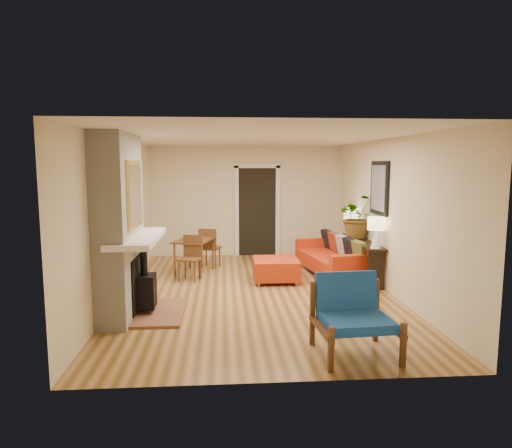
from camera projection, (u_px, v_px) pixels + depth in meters
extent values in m
plane|color=#BC8448|center=(257.00, 292.00, 7.78)|extent=(6.50, 6.50, 0.00)
plane|color=white|center=(257.00, 138.00, 7.44)|extent=(6.50, 6.50, 0.00)
plane|color=beige|center=(247.00, 201.00, 10.83)|extent=(4.50, 0.00, 4.50)
plane|color=beige|center=(282.00, 255.00, 4.40)|extent=(4.50, 0.00, 4.50)
plane|color=beige|center=(120.00, 218.00, 7.45)|extent=(0.00, 6.50, 6.50)
plane|color=beige|center=(388.00, 216.00, 7.78)|extent=(0.00, 6.50, 6.50)
cube|color=black|center=(257.00, 212.00, 10.85)|extent=(0.88, 0.06, 2.10)
cube|color=white|center=(237.00, 212.00, 10.80)|extent=(0.10, 0.08, 2.18)
cube|color=white|center=(278.00, 211.00, 10.87)|extent=(0.10, 0.08, 2.18)
cube|color=white|center=(257.00, 166.00, 10.70)|extent=(1.08, 0.08, 0.10)
cube|color=black|center=(379.00, 188.00, 8.11)|extent=(0.04, 0.85, 0.95)
cube|color=slate|center=(378.00, 188.00, 8.11)|extent=(0.01, 0.70, 0.80)
cube|color=black|center=(126.00, 208.00, 7.78)|extent=(0.06, 0.95, 0.02)
cube|color=black|center=(126.00, 191.00, 7.74)|extent=(0.06, 0.95, 0.02)
cube|color=white|center=(118.00, 186.00, 6.40)|extent=(0.42, 1.50, 1.48)
cube|color=white|center=(121.00, 277.00, 6.57)|extent=(0.42, 1.50, 1.12)
cube|color=white|center=(137.00, 238.00, 6.52)|extent=(0.60, 1.68, 0.08)
cube|color=black|center=(137.00, 284.00, 6.60)|extent=(0.03, 0.72, 0.78)
cube|color=brown|center=(158.00, 312.00, 6.68)|extent=(0.75, 1.30, 0.04)
cube|color=black|center=(145.00, 291.00, 6.62)|extent=(0.30, 0.36, 0.48)
cylinder|color=black|center=(144.00, 261.00, 6.57)|extent=(0.10, 0.10, 0.40)
cube|color=gold|center=(134.00, 194.00, 6.43)|extent=(0.04, 0.95, 0.95)
cube|color=silver|center=(136.00, 194.00, 6.43)|extent=(0.01, 0.82, 0.82)
cylinder|color=silver|center=(335.00, 284.00, 8.10)|extent=(0.04, 0.04, 0.10)
cylinder|color=silver|center=(369.00, 282.00, 8.26)|extent=(0.04, 0.04, 0.10)
cylinder|color=silver|center=(301.00, 263.00, 9.81)|extent=(0.04, 0.04, 0.10)
cylinder|color=silver|center=(330.00, 262.00, 9.97)|extent=(0.04, 0.04, 0.10)
cube|color=#BE3911|center=(332.00, 263.00, 9.01)|extent=(1.19, 2.12, 0.29)
cube|color=#BE3911|center=(348.00, 246.00, 9.05)|extent=(0.53, 2.01, 0.33)
cube|color=#BE3911|center=(353.00, 260.00, 8.10)|extent=(0.88, 0.32, 0.19)
cube|color=#BE3911|center=(315.00, 243.00, 9.86)|extent=(0.88, 0.32, 0.19)
cube|color=brown|center=(360.00, 252.00, 8.28)|extent=(0.25, 0.41, 0.40)
cube|color=black|center=(350.00, 248.00, 8.65)|extent=(0.25, 0.41, 0.40)
cube|color=#AAA9A5|center=(342.00, 245.00, 9.01)|extent=(0.25, 0.41, 0.40)
cube|color=maroon|center=(335.00, 242.00, 9.34)|extent=(0.25, 0.41, 0.40)
cube|color=black|center=(328.00, 239.00, 9.70)|extent=(0.25, 0.41, 0.40)
cylinder|color=silver|center=(259.00, 284.00, 8.17)|extent=(0.04, 0.04, 0.07)
cylinder|color=silver|center=(296.00, 284.00, 8.20)|extent=(0.04, 0.04, 0.07)
cylinder|color=silver|center=(257.00, 275.00, 8.83)|extent=(0.04, 0.04, 0.07)
cylinder|color=silver|center=(291.00, 275.00, 8.87)|extent=(0.04, 0.04, 0.07)
cube|color=#BE3911|center=(276.00, 268.00, 8.49)|extent=(0.84, 0.84, 0.35)
cube|color=brown|center=(321.00, 329.00, 5.13)|extent=(0.12, 0.84, 0.06)
cube|color=brown|center=(331.00, 349.00, 4.78)|extent=(0.06, 0.06, 0.49)
cube|color=brown|center=(312.00, 313.00, 5.48)|extent=(0.06, 0.06, 0.78)
cube|color=brown|center=(389.00, 325.00, 5.24)|extent=(0.12, 0.84, 0.06)
cube|color=brown|center=(403.00, 345.00, 4.89)|extent=(0.06, 0.06, 0.49)
cube|color=brown|center=(376.00, 310.00, 5.60)|extent=(0.06, 0.06, 0.78)
cube|color=#1A419F|center=(355.00, 321.00, 5.18)|extent=(0.78, 0.74, 0.11)
cube|color=#1A419F|center=(346.00, 290.00, 5.47)|extent=(0.75, 0.24, 0.46)
cube|color=brown|center=(194.00, 240.00, 9.07)|extent=(0.88, 1.06, 0.04)
cylinder|color=brown|center=(175.00, 260.00, 8.80)|extent=(0.05, 0.05, 0.65)
cylinder|color=brown|center=(199.00, 262.00, 8.68)|extent=(0.05, 0.05, 0.65)
cylinder|color=brown|center=(190.00, 253.00, 9.55)|extent=(0.05, 0.05, 0.65)
cylinder|color=brown|center=(213.00, 254.00, 9.43)|extent=(0.05, 0.05, 0.65)
cube|color=brown|center=(190.00, 259.00, 8.50)|extent=(0.48, 0.48, 0.04)
cube|color=brown|center=(193.00, 246.00, 8.65)|extent=(0.37, 0.15, 0.42)
cylinder|color=brown|center=(179.00, 272.00, 8.42)|extent=(0.04, 0.04, 0.40)
cylinder|color=brown|center=(195.00, 273.00, 8.35)|extent=(0.04, 0.04, 0.40)
cylinder|color=brown|center=(185.00, 268.00, 8.71)|extent=(0.04, 0.04, 0.40)
cylinder|color=brown|center=(200.00, 269.00, 8.64)|extent=(0.04, 0.04, 0.40)
cube|color=brown|center=(211.00, 248.00, 9.64)|extent=(0.48, 0.48, 0.04)
cube|color=brown|center=(207.00, 239.00, 9.43)|extent=(0.37, 0.15, 0.42)
cylinder|color=brown|center=(201.00, 259.00, 9.55)|extent=(0.04, 0.04, 0.40)
cylinder|color=brown|center=(215.00, 260.00, 9.48)|extent=(0.04, 0.04, 0.40)
cylinder|color=brown|center=(206.00, 256.00, 9.85)|extent=(0.04, 0.04, 0.40)
cylinder|color=brown|center=(220.00, 257.00, 9.78)|extent=(0.04, 0.04, 0.40)
cube|color=black|center=(362.00, 242.00, 8.67)|extent=(0.34, 1.85, 0.05)
cube|color=black|center=(376.00, 271.00, 7.88)|extent=(0.30, 0.04, 0.68)
cube|color=black|center=(349.00, 252.00, 9.56)|extent=(0.30, 0.04, 0.68)
cone|color=white|center=(376.00, 240.00, 7.89)|extent=(0.18, 0.18, 0.30)
cylinder|color=white|center=(376.00, 229.00, 7.86)|extent=(0.03, 0.03, 0.06)
cylinder|color=#FFEABF|center=(376.00, 224.00, 7.85)|extent=(0.30, 0.30, 0.22)
cone|color=white|center=(351.00, 227.00, 9.41)|extent=(0.18, 0.18, 0.30)
cylinder|color=white|center=(351.00, 219.00, 9.39)|extent=(0.03, 0.03, 0.06)
cylinder|color=#FFEABF|center=(351.00, 214.00, 9.38)|extent=(0.30, 0.30, 0.22)
imported|color=#1E5919|center=(357.00, 216.00, 8.91)|extent=(0.89, 0.81, 0.86)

